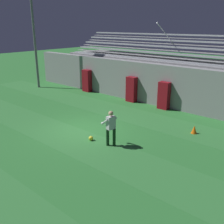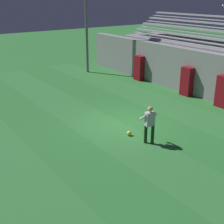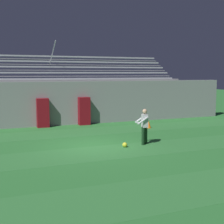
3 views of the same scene
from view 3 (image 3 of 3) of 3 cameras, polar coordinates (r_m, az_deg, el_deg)
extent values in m
plane|color=#2D7533|center=(14.32, -3.48, -6.28)|extent=(80.00, 80.00, 0.00)
cube|color=#337A38|center=(9.05, 8.61, -14.43)|extent=(28.00, 2.39, 0.01)
cube|color=#337A38|center=(13.20, -1.85, -7.42)|extent=(28.00, 2.39, 0.01)
cube|color=#337A38|center=(17.67, -7.03, -3.75)|extent=(28.00, 2.39, 0.01)
cube|color=gray|center=(20.31, -9.13, 1.60)|extent=(24.00, 0.60, 2.80)
cube|color=maroon|center=(19.60, -12.53, -0.16)|extent=(0.73, 0.44, 1.79)
cube|color=maroon|center=(20.16, -5.11, 0.18)|extent=(0.73, 0.44, 1.79)
cube|color=gray|center=(22.60, -10.40, 2.25)|extent=(18.00, 3.90, 2.90)
cube|color=#A8AAB2|center=(20.96, -9.65, 6.00)|extent=(17.10, 0.36, 0.10)
cube|color=gray|center=(20.77, -9.53, 5.36)|extent=(17.10, 0.60, 0.04)
cube|color=#A8AAB2|center=(21.64, -10.05, 7.09)|extent=(17.10, 0.36, 0.10)
cube|color=gray|center=(21.45, -9.94, 6.48)|extent=(17.10, 0.60, 0.04)
cube|color=#A8AAB2|center=(22.34, -10.43, 8.10)|extent=(17.10, 0.36, 0.10)
cube|color=gray|center=(22.14, -10.32, 7.52)|extent=(17.10, 0.60, 0.04)
cube|color=#A8AAB2|center=(23.03, -10.79, 9.05)|extent=(17.10, 0.36, 0.10)
cube|color=gray|center=(22.83, -10.68, 8.50)|extent=(17.10, 0.60, 0.04)
cube|color=#A8AAB2|center=(23.74, -11.13, 9.95)|extent=(17.10, 0.36, 0.10)
cube|color=gray|center=(23.53, -11.02, 9.42)|extent=(17.10, 0.60, 0.04)
cylinder|color=#A8AAB2|center=(22.09, -10.89, 10.31)|extent=(0.06, 2.63, 1.65)
cylinder|color=#143319|center=(14.56, 5.70, -4.43)|extent=(0.16, 0.16, 0.82)
cylinder|color=#143319|center=(14.82, 6.21, -4.23)|extent=(0.16, 0.16, 0.82)
cube|color=silver|center=(14.57, 5.99, -1.59)|extent=(0.31, 0.42, 0.60)
sphere|color=tan|center=(14.51, 6.01, 0.12)|extent=(0.22, 0.22, 0.22)
cylinder|color=silver|center=(14.29, 5.72, -1.56)|extent=(0.49, 0.18, 0.37)
cylinder|color=silver|center=(14.75, 5.21, -1.28)|extent=(0.49, 0.18, 0.37)
cube|color=silver|center=(14.30, 4.90, -2.07)|extent=(0.13, 0.13, 0.08)
cube|color=silver|center=(14.68, 4.49, -1.83)|extent=(0.13, 0.13, 0.08)
sphere|color=yellow|center=(14.11, 2.36, -6.02)|extent=(0.22, 0.22, 0.22)
cone|color=orange|center=(19.11, 6.72, -2.30)|extent=(0.30, 0.30, 0.42)
camera|label=1|loc=(14.69, 51.30, 12.20)|focal=42.00mm
camera|label=2|loc=(16.32, 53.63, 13.78)|focal=50.00mm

